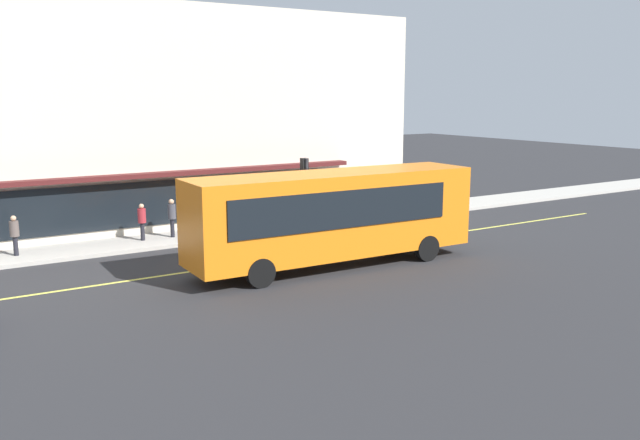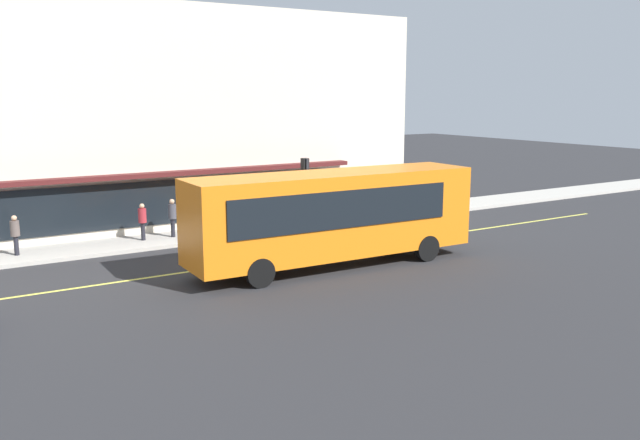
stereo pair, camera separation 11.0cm
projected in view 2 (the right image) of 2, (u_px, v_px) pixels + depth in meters
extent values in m
plane|color=#28282B|center=(295.00, 256.00, 26.30)|extent=(120.00, 120.00, 0.00)
cube|color=#B2ADA3|center=(238.00, 231.00, 30.73)|extent=(80.00, 2.79, 0.15)
cube|color=#D8D14C|center=(295.00, 256.00, 26.30)|extent=(36.00, 0.16, 0.01)
cube|color=beige|center=(124.00, 117.00, 33.46)|extent=(27.93, 9.94, 10.32)
cube|color=#4C1919|center=(161.00, 174.00, 29.55)|extent=(19.55, 0.70, 0.20)
cube|color=black|center=(160.00, 202.00, 29.97)|extent=(16.76, 0.08, 2.00)
cube|color=orange|center=(333.00, 213.00, 24.43)|extent=(11.06, 2.80, 3.00)
cube|color=black|center=(448.00, 193.00, 27.07)|extent=(0.18, 2.10, 1.80)
cube|color=black|center=(309.00, 200.00, 25.29)|extent=(8.80, 0.30, 1.32)
cube|color=black|center=(345.00, 209.00, 23.14)|extent=(8.80, 0.30, 1.32)
cube|color=#0CF259|center=(450.00, 171.00, 26.94)|extent=(0.13, 1.90, 0.36)
cube|color=#2D2D33|center=(448.00, 231.00, 27.42)|extent=(0.22, 2.40, 0.40)
cylinder|color=black|center=(392.00, 237.00, 27.41)|extent=(1.01, 0.33, 1.00)
cylinder|color=black|center=(427.00, 248.00, 25.50)|extent=(1.01, 0.33, 1.00)
cylinder|color=black|center=(233.00, 258.00, 23.92)|extent=(1.01, 0.33, 1.00)
cylinder|color=black|center=(260.00, 273.00, 22.00)|extent=(1.01, 0.33, 1.00)
cylinder|color=#2D2D33|center=(307.00, 193.00, 31.22)|extent=(0.12, 0.12, 3.20)
cube|color=black|center=(305.00, 168.00, 31.17)|extent=(0.30, 0.30, 0.90)
sphere|color=red|center=(303.00, 162.00, 31.27)|extent=(0.18, 0.18, 0.18)
sphere|color=orange|center=(303.00, 167.00, 31.32)|extent=(0.18, 0.18, 0.18)
sphere|color=green|center=(303.00, 173.00, 31.37)|extent=(0.18, 0.18, 0.18)
cylinder|color=black|center=(173.00, 228.00, 29.08)|extent=(0.18, 0.18, 0.81)
cylinder|color=#3F3F47|center=(172.00, 211.00, 28.95)|extent=(0.34, 0.34, 0.64)
sphere|color=tan|center=(172.00, 202.00, 28.86)|extent=(0.23, 0.23, 0.23)
cylinder|color=black|center=(16.00, 246.00, 25.78)|extent=(0.18, 0.18, 0.76)
cylinder|color=#594C47|center=(15.00, 228.00, 25.65)|extent=(0.34, 0.34, 0.60)
sphere|color=tan|center=(14.00, 218.00, 25.58)|extent=(0.21, 0.21, 0.21)
cylinder|color=black|center=(143.00, 231.00, 28.43)|extent=(0.18, 0.18, 0.77)
cylinder|color=maroon|center=(142.00, 216.00, 28.31)|extent=(0.34, 0.34, 0.61)
sphere|color=tan|center=(142.00, 206.00, 28.23)|extent=(0.21, 0.21, 0.21)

